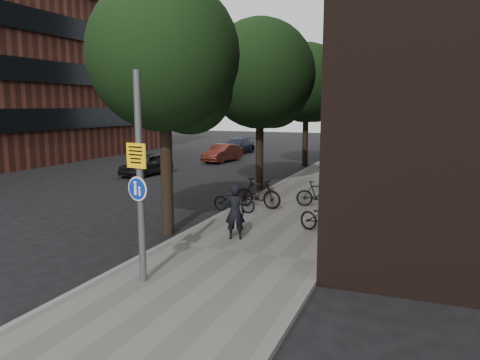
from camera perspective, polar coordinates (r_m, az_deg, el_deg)
The scene contains 15 objects.
ground at distance 9.58m, azimuth -8.77°, elevation -14.82°, with size 120.00×120.00×0.00m, color black.
sidewalk at distance 18.44m, azimuth 7.72°, elevation -2.94°, with size 4.50×60.00×0.12m, color #64615C.
curb_edge at distance 19.08m, azimuth 1.13°, elevation -2.44°, with size 0.15×60.00×0.13m, color slate.
street_tree_near at distance 14.11m, azimuth -8.71°, elevation 14.02°, with size 4.40×4.40×7.50m.
street_tree_mid at distance 21.87m, azimuth 2.77°, elevation 12.31°, with size 5.00×5.00×7.80m.
street_tree_far at distance 30.52m, azimuth 8.29°, elevation 11.29°, with size 5.00×5.00×7.80m.
signpost at distance 9.97m, azimuth -12.10°, elevation 0.26°, with size 0.51×0.15×4.45m.
pedestrian at distance 13.19m, azimuth -0.62°, elevation -3.93°, with size 0.57×0.37×1.55m, color black.
parked_bike_facade_near at distance 14.07m, azimuth 10.31°, elevation -4.61°, with size 0.60×1.73×0.91m, color black.
parked_bike_facade_far at distance 17.69m, azimuth 9.46°, elevation -1.70°, with size 0.45×1.60×0.96m, color black.
parked_bike_curb_near at distance 16.62m, azimuth -0.71°, elevation -2.47°, with size 0.56×1.61×0.85m, color black.
parked_bike_curb_far at distance 17.28m, azimuth 2.22°, elevation -1.62°, with size 0.51×1.82×1.09m, color black.
parked_car_near at distance 26.80m, azimuth -11.34°, elevation 1.90°, with size 1.44×3.59×1.22m, color black.
parked_car_mid at distance 32.60m, azimuth -2.16°, elevation 3.30°, with size 1.29×3.70×1.22m, color maroon.
parked_car_far at distance 38.21m, azimuth -0.37°, elevation 4.18°, with size 1.76×4.33×1.26m, color #1C2032.
Camera 1 is at (4.47, -7.54, 3.85)m, focal length 35.00 mm.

